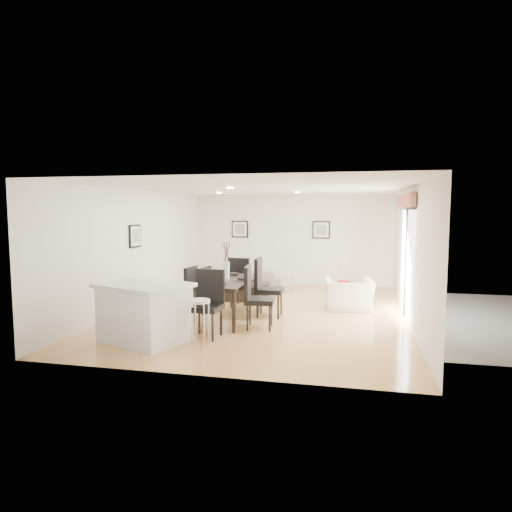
% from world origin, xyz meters
% --- Properties ---
extents(ground, '(8.00, 8.00, 0.00)m').
position_xyz_m(ground, '(0.00, 0.00, 0.00)').
color(ground, '#DDAC5A').
rests_on(ground, ground).
extents(wall_back, '(6.00, 0.04, 2.70)m').
position_xyz_m(wall_back, '(0.00, 4.00, 1.35)').
color(wall_back, white).
rests_on(wall_back, ground).
extents(wall_front, '(6.00, 0.04, 2.70)m').
position_xyz_m(wall_front, '(0.00, -4.00, 1.35)').
color(wall_front, white).
rests_on(wall_front, ground).
extents(wall_left, '(0.04, 8.00, 2.70)m').
position_xyz_m(wall_left, '(-3.00, 0.00, 1.35)').
color(wall_left, white).
rests_on(wall_left, ground).
extents(wall_right, '(0.04, 8.00, 2.70)m').
position_xyz_m(wall_right, '(3.00, 0.00, 1.35)').
color(wall_right, white).
rests_on(wall_right, ground).
extents(ceiling, '(6.00, 8.00, 0.02)m').
position_xyz_m(ceiling, '(0.00, 0.00, 2.70)').
color(ceiling, white).
rests_on(ceiling, wall_back).
extents(sofa, '(2.10, 1.33, 0.57)m').
position_xyz_m(sofa, '(-0.82, 2.92, 0.29)').
color(sofa, '#9E9480').
rests_on(sofa, ground).
extents(armchair, '(1.17, 1.05, 0.68)m').
position_xyz_m(armchair, '(1.79, 0.67, 0.34)').
color(armchair, white).
rests_on(armchair, ground).
extents(dining_table, '(1.04, 2.01, 0.83)m').
position_xyz_m(dining_table, '(-0.62, -0.89, 0.74)').
color(dining_table, black).
rests_on(dining_table, ground).
extents(dining_chair_wnear, '(0.55, 0.55, 1.14)m').
position_xyz_m(dining_chair_wnear, '(-1.31, -1.39, 0.64)').
color(dining_chair_wnear, black).
rests_on(dining_chair_wnear, ground).
extents(dining_chair_wfar, '(0.49, 0.49, 1.02)m').
position_xyz_m(dining_chair_wfar, '(-1.32, -0.40, 0.57)').
color(dining_chair_wfar, black).
rests_on(dining_chair_wfar, ground).
extents(dining_chair_enear, '(0.59, 0.59, 1.19)m').
position_xyz_m(dining_chair_enear, '(0.08, -1.40, 0.66)').
color(dining_chair_enear, black).
rests_on(dining_chair_enear, ground).
extents(dining_chair_efar, '(0.57, 0.57, 1.24)m').
position_xyz_m(dining_chair_efar, '(0.07, -0.40, 0.69)').
color(dining_chair_efar, black).
rests_on(dining_chair_efar, ground).
extents(dining_chair_head, '(0.56, 0.56, 1.19)m').
position_xyz_m(dining_chair_head, '(-0.61, -2.11, 0.66)').
color(dining_chair_head, black).
rests_on(dining_chair_head, ground).
extents(dining_chair_foot, '(0.60, 0.60, 1.16)m').
position_xyz_m(dining_chair_foot, '(-0.63, 0.33, 0.65)').
color(dining_chair_foot, black).
rests_on(dining_chair_foot, ground).
extents(vase, '(1.01, 1.55, 0.79)m').
position_xyz_m(vase, '(-0.62, -0.89, 1.15)').
color(vase, white).
rests_on(vase, dining_table).
extents(coffee_table, '(1.19, 0.80, 0.45)m').
position_xyz_m(coffee_table, '(-0.71, 1.21, 0.22)').
color(coffee_table, black).
rests_on(coffee_table, ground).
extents(side_table, '(0.41, 0.41, 0.53)m').
position_xyz_m(side_table, '(-1.68, 3.70, 0.26)').
color(side_table, black).
rests_on(side_table, ground).
extents(table_lamp, '(0.19, 0.19, 0.36)m').
position_xyz_m(table_lamp, '(-1.68, 3.70, 0.76)').
color(table_lamp, white).
rests_on(table_lamp, side_table).
extents(cushion, '(0.29, 0.10, 0.28)m').
position_xyz_m(cushion, '(1.69, 0.58, 0.53)').
color(cushion, maroon).
rests_on(cushion, armchair).
extents(kitchen_island, '(1.73, 1.54, 1.00)m').
position_xyz_m(kitchen_island, '(-1.56, -2.65, 0.51)').
color(kitchen_island, white).
rests_on(kitchen_island, ground).
extents(bar_stool, '(0.35, 0.35, 0.77)m').
position_xyz_m(bar_stool, '(-0.57, -2.65, 0.66)').
color(bar_stool, silver).
rests_on(bar_stool, ground).
extents(framed_print_back_left, '(0.52, 0.04, 0.52)m').
position_xyz_m(framed_print_back_left, '(-1.60, 3.97, 1.65)').
color(framed_print_back_left, black).
rests_on(framed_print_back_left, wall_back).
extents(framed_print_back_right, '(0.52, 0.04, 0.52)m').
position_xyz_m(framed_print_back_right, '(0.90, 3.97, 1.65)').
color(framed_print_back_right, black).
rests_on(framed_print_back_right, wall_back).
extents(framed_print_left_wall, '(0.04, 0.52, 0.52)m').
position_xyz_m(framed_print_left_wall, '(-2.97, -0.20, 1.65)').
color(framed_print_left_wall, black).
rests_on(framed_print_left_wall, wall_left).
extents(sliding_door, '(0.12, 2.70, 2.57)m').
position_xyz_m(sliding_door, '(2.96, 0.30, 1.66)').
color(sliding_door, white).
rests_on(sliding_door, wall_right).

